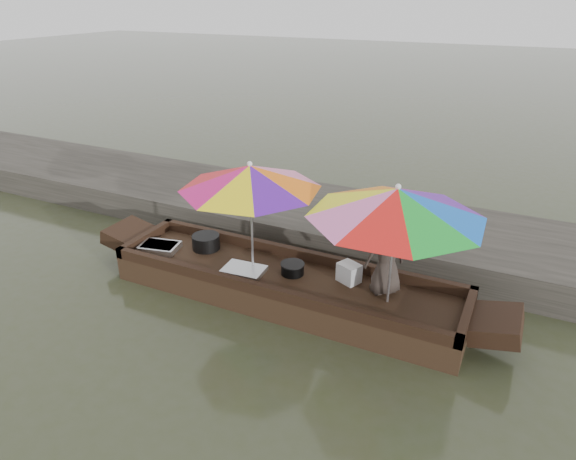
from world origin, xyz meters
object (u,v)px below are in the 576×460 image
at_px(tray_scallop, 244,270).
at_px(tray_crayfish, 160,247).
at_px(cooking_pot, 206,242).
at_px(boat_hull, 285,287).
at_px(vendor, 387,253).
at_px(umbrella_bow, 251,217).
at_px(charcoal_grill, 292,269).
at_px(supply_bag, 349,273).
at_px(umbrella_stern, 393,246).

bearing_deg(tray_scallop, tray_crayfish, 178.82).
bearing_deg(cooking_pot, boat_hull, -8.96).
distance_m(boat_hull, tray_crayfish, 2.05).
relative_size(cooking_pot, tray_scallop, 0.73).
xyz_separation_m(tray_scallop, vendor, (1.87, 0.35, 0.52)).
relative_size(boat_hull, vendor, 4.39).
distance_m(tray_scallop, umbrella_bow, 0.76).
relative_size(boat_hull, charcoal_grill, 15.65).
height_order(cooking_pot, supply_bag, supply_bag).
xyz_separation_m(cooking_pot, umbrella_bow, (0.93, -0.23, 0.67)).
bearing_deg(umbrella_stern, tray_crayfish, -178.06).
xyz_separation_m(tray_crayfish, supply_bag, (2.86, 0.37, 0.09)).
xyz_separation_m(boat_hull, tray_crayfish, (-2.03, -0.12, 0.22)).
xyz_separation_m(boat_hull, umbrella_stern, (1.43, 0.00, 0.95)).
xyz_separation_m(vendor, umbrella_stern, (0.11, -0.21, 0.22)).
bearing_deg(vendor, charcoal_grill, -37.99).
height_order(tray_crayfish, umbrella_bow, umbrella_bow).
bearing_deg(tray_scallop, umbrella_stern, 4.26).
xyz_separation_m(supply_bag, vendor, (0.49, -0.04, 0.42)).
height_order(tray_crayfish, vendor, vendor).
distance_m(supply_bag, umbrella_stern, 0.92).
bearing_deg(umbrella_bow, boat_hull, 0.00).
xyz_separation_m(supply_bag, umbrella_bow, (-1.32, -0.25, 0.65)).
height_order(boat_hull, umbrella_bow, umbrella_bow).
xyz_separation_m(cooking_pot, tray_crayfish, (-0.60, -0.34, -0.06)).
bearing_deg(umbrella_bow, tray_crayfish, -175.64).
bearing_deg(boat_hull, cooking_pot, 171.04).
bearing_deg(tray_scallop, umbrella_bow, 67.70).
height_order(supply_bag, vendor, vendor).
height_order(tray_scallop, supply_bag, supply_bag).
bearing_deg(tray_scallop, vendor, 10.75).
bearing_deg(tray_crayfish, cooking_pot, 29.62).
height_order(boat_hull, tray_scallop, tray_scallop).
bearing_deg(vendor, umbrella_bow, -36.22).
xyz_separation_m(tray_crayfish, tray_scallop, (1.48, -0.03, -0.01)).
bearing_deg(boat_hull, umbrella_stern, 0.00).
distance_m(tray_crayfish, umbrella_stern, 3.54).
distance_m(boat_hull, vendor, 1.52).
xyz_separation_m(charcoal_grill, umbrella_stern, (1.36, -0.10, 0.70)).
bearing_deg(tray_crayfish, umbrella_bow, 4.36).
xyz_separation_m(cooking_pot, vendor, (2.74, -0.02, 0.45)).
height_order(cooking_pot, vendor, vendor).
distance_m(boat_hull, cooking_pot, 1.47).
height_order(cooking_pot, tray_scallop, cooking_pot).
bearing_deg(boat_hull, tray_crayfish, -176.70).
xyz_separation_m(cooking_pot, umbrella_stern, (2.86, -0.23, 0.67)).
xyz_separation_m(charcoal_grill, umbrella_bow, (-0.56, -0.10, 0.70)).
xyz_separation_m(vendor, umbrella_bow, (-1.81, -0.21, 0.22)).
relative_size(umbrella_bow, umbrella_stern, 0.89).
bearing_deg(tray_scallop, charcoal_grill, 21.98).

